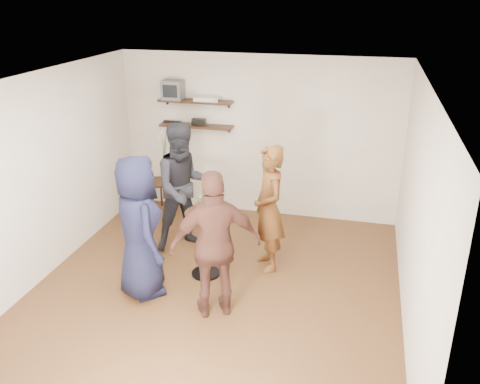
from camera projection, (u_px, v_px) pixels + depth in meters
name	position (u px, v px, depth m)	size (l,w,h in m)	color
room	(213.00, 194.00, 5.87)	(4.58, 5.08, 2.68)	#482C17
shelf_upper	(195.00, 101.00, 8.03)	(1.20, 0.25, 0.04)	black
shelf_lower	(196.00, 126.00, 8.18)	(1.20, 0.25, 0.04)	black
crt_monitor	(173.00, 90.00, 8.05)	(0.32, 0.30, 0.30)	#59595B
dvd_deck	(208.00, 99.00, 7.96)	(0.40, 0.24, 0.06)	silver
radio	(199.00, 122.00, 8.14)	(0.22, 0.10, 0.10)	black
power_strip	(172.00, 122.00, 8.31)	(0.30, 0.05, 0.03)	black
side_table	(167.00, 186.00, 8.44)	(0.58, 0.58, 0.55)	black
vase_lilies	(165.00, 164.00, 8.29)	(0.19, 0.19, 0.93)	white
drinks_table	(205.00, 235.00, 6.50)	(0.49, 0.49, 0.90)	black
wine_glass_fl	(197.00, 203.00, 6.33)	(0.06, 0.06, 0.18)	silver
wine_glass_fr	(208.00, 203.00, 6.29)	(0.07, 0.07, 0.21)	silver
wine_glass_bl	(202.00, 199.00, 6.38)	(0.07, 0.07, 0.22)	silver
wine_glass_br	(206.00, 203.00, 6.34)	(0.06, 0.06, 0.19)	silver
person_plaid	(269.00, 209.00, 6.60)	(0.62, 0.41, 1.70)	#A11C12
person_dark	(185.00, 187.00, 7.11)	(0.90, 0.70, 1.85)	black
person_navy	(139.00, 227.00, 6.01)	(0.87, 0.56, 1.77)	black
person_brown	(216.00, 245.00, 5.62)	(1.02, 0.43, 1.75)	#4D2A21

